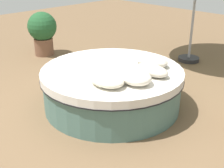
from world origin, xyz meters
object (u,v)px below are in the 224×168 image
round_bed (112,87)px  throw_pillow_2 (151,70)px  throw_pillow_3 (151,61)px  planter (42,31)px  throw_pillow_0 (107,80)px  throw_pillow_1 (136,78)px

round_bed → throw_pillow_2: bearing=23.1°
throw_pillow_2 → round_bed: bearing=-156.9°
throw_pillow_3 → planter: 3.12m
throw_pillow_0 → planter: bearing=161.2°
round_bed → planter: 2.90m
throw_pillow_0 → throw_pillow_1: size_ratio=1.23×
throw_pillow_2 → throw_pillow_3: (-0.23, 0.29, 0.01)m
round_bed → throw_pillow_2: (0.53, 0.23, 0.35)m
throw_pillow_0 → throw_pillow_3: 0.97m
throw_pillow_0 → planter: size_ratio=0.52×
throw_pillow_2 → planter: (-3.35, 0.41, -0.10)m
throw_pillow_0 → planter: 3.35m
throw_pillow_0 → throw_pillow_2: throw_pillow_0 is taller
throw_pillow_0 → throw_pillow_2: bearing=75.4°
throw_pillow_1 → planter: bearing=167.1°
throw_pillow_0 → throw_pillow_1: throw_pillow_1 is taller
throw_pillow_0 → throw_pillow_2: 0.70m
round_bed → throw_pillow_3: bearing=60.3°
throw_pillow_0 → throw_pillow_2: (0.18, 0.67, -0.00)m
planter → throw_pillow_1: bearing=-12.9°
round_bed → planter: size_ratio=2.15×
throw_pillow_2 → throw_pillow_1: bearing=-81.8°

